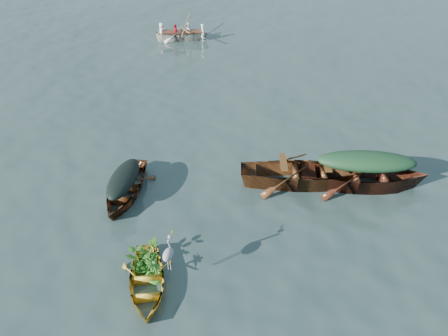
# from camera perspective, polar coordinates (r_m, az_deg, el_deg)

# --- Properties ---
(ground) EXTENTS (140.00, 140.00, 0.00)m
(ground) POSITION_cam_1_polar(r_m,az_deg,el_deg) (11.90, -3.89, -6.88)
(ground) COLOR #2E413D
(ground) RESTS_ON ground
(yellow_dinghy) EXTENTS (2.24, 3.04, 0.73)m
(yellow_dinghy) POSITION_cam_1_polar(r_m,az_deg,el_deg) (10.46, -10.00, -15.18)
(yellow_dinghy) COLOR gold
(yellow_dinghy) RESTS_ON ground
(dark_covered_boat) EXTENTS (1.78, 3.69, 0.88)m
(dark_covered_boat) POSITION_cam_1_polar(r_m,az_deg,el_deg) (13.03, -12.67, -3.45)
(dark_covered_boat) COLOR #512D12
(dark_covered_boat) RESTS_ON ground
(green_tarp_boat) EXTENTS (5.37, 2.65, 1.25)m
(green_tarp_boat) POSITION_cam_1_polar(r_m,az_deg,el_deg) (13.66, 17.47, -2.31)
(green_tarp_boat) COLOR #452010
(green_tarp_boat) RESTS_ON ground
(open_wooden_boat) EXTENTS (5.39, 2.81, 1.25)m
(open_wooden_boat) POSITION_cam_1_polar(r_m,az_deg,el_deg) (13.34, 10.16, -2.07)
(open_wooden_boat) COLOR #552D15
(open_wooden_boat) RESTS_ON ground
(rowed_boat) EXTENTS (4.13, 2.43, 0.92)m
(rowed_boat) POSITION_cam_1_polar(r_m,az_deg,el_deg) (24.64, -5.40, 16.33)
(rowed_boat) COLOR white
(rowed_boat) RESTS_ON ground
(dark_tarp_cover) EXTENTS (0.98, 2.03, 0.40)m
(dark_tarp_cover) POSITION_cam_1_polar(r_m,az_deg,el_deg) (12.65, -13.03, -1.20)
(dark_tarp_cover) COLOR black
(dark_tarp_cover) RESTS_ON dark_covered_boat
(green_tarp_cover) EXTENTS (2.95, 1.46, 0.52)m
(green_tarp_cover) POSITION_cam_1_polar(r_m,az_deg,el_deg) (13.16, 18.14, 0.75)
(green_tarp_cover) COLOR #15331B
(green_tarp_cover) RESTS_ON green_tarp_boat
(thwart_benches) EXTENTS (2.73, 1.56, 0.04)m
(thwart_benches) POSITION_cam_1_polar(r_m,az_deg,el_deg) (12.96, 10.45, 0.20)
(thwart_benches) COLOR #4D2D12
(thwart_benches) RESTS_ON open_wooden_boat
(heron) EXTENTS (0.42, 0.48, 0.92)m
(heron) POSITION_cam_1_polar(r_m,az_deg,el_deg) (9.85, -7.24, -11.69)
(heron) COLOR #999BA1
(heron) RESTS_ON yellow_dinghy
(dinghy_weeds) EXTENTS (1.01, 1.11, 0.60)m
(dinghy_weeds) POSITION_cam_1_polar(r_m,az_deg,el_deg) (10.34, -10.21, -10.47)
(dinghy_weeds) COLOR #216C1C
(dinghy_weeds) RESTS_ON yellow_dinghy
(rowers) EXTENTS (2.97, 1.92, 0.76)m
(rowers) POSITION_cam_1_polar(r_m,az_deg,el_deg) (24.38, -5.52, 18.20)
(rowers) COLOR white
(rowers) RESTS_ON rowed_boat
(oars) EXTENTS (1.42, 2.65, 0.06)m
(oars) POSITION_cam_1_polar(r_m,az_deg,el_deg) (24.49, -5.47, 17.42)
(oars) COLOR #A0713C
(oars) RESTS_ON rowed_boat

